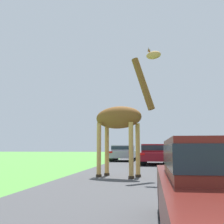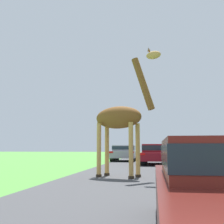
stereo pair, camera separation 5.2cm
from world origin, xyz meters
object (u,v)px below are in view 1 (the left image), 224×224
Objects in this scene: giraffe_near_road at (121,118)px; car_verge_right at (123,152)px; car_rear_follower at (187,156)px; car_queue_right at (182,151)px; car_far_ahead at (155,153)px.

giraffe_near_road is 1.18× the size of car_verge_right.
car_verge_right is 0.94× the size of car_rear_follower.
car_queue_right is 1.02× the size of car_rear_follower.
car_verge_right is (-2.60, 4.54, -0.01)m from car_far_ahead.
car_far_ahead is at bearing 108.02° from car_rear_follower.
giraffe_near_road reaches higher than car_queue_right.
car_rear_follower is at bearing 162.35° from giraffe_near_road.
giraffe_near_road is 13.24m from car_verge_right.
giraffe_near_road is at bearing -103.38° from car_queue_right.
car_verge_right is (-1.29, 13.09, -1.49)m from giraffe_near_road.
car_far_ahead is 5.23m from car_verge_right.
giraffe_near_road reaches higher than car_rear_follower.
car_far_ahead is (1.32, 8.56, -1.48)m from giraffe_near_road.
giraffe_near_road is at bearing -126.83° from car_rear_follower.
car_queue_right is 6.04m from car_verge_right.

